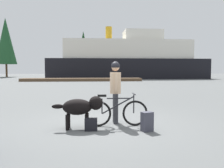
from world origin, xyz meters
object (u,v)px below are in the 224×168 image
(handbag_pannier, at_px, (91,124))
(dog, at_px, (81,107))
(bicycle, at_px, (116,112))
(ferry_boat, at_px, (128,60))
(person_cyclist, at_px, (115,86))
(backpack, at_px, (147,122))

(handbag_pannier, bearing_deg, dog, 137.30)
(bicycle, bearing_deg, ferry_boat, 80.69)
(bicycle, distance_m, dog, 1.00)
(bicycle, bearing_deg, handbag_pannier, -149.59)
(dog, bearing_deg, person_cyclist, 30.47)
(person_cyclist, height_order, ferry_boat, ferry_boat)
(bicycle, xyz_separation_m, handbag_pannier, (-0.70, -0.41, -0.23))
(handbag_pannier, height_order, ferry_boat, ferry_boat)
(bicycle, distance_m, person_cyclist, 0.82)
(handbag_pannier, bearing_deg, person_cyclist, 48.88)
(handbag_pannier, bearing_deg, bicycle, 30.41)
(bicycle, height_order, backpack, bicycle)
(handbag_pannier, bearing_deg, ferry_boat, 79.68)
(person_cyclist, distance_m, ferry_boat, 34.46)
(person_cyclist, relative_size, backpack, 3.65)
(backpack, height_order, ferry_boat, ferry_boat)
(person_cyclist, bearing_deg, handbag_pannier, -131.12)
(bicycle, distance_m, backpack, 0.94)
(backpack, bearing_deg, ferry_boat, 82.01)
(dog, xyz_separation_m, handbag_pannier, (0.26, -0.24, -0.42))
(bicycle, relative_size, ferry_boat, 0.06)
(person_cyclist, distance_m, backpack, 1.49)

